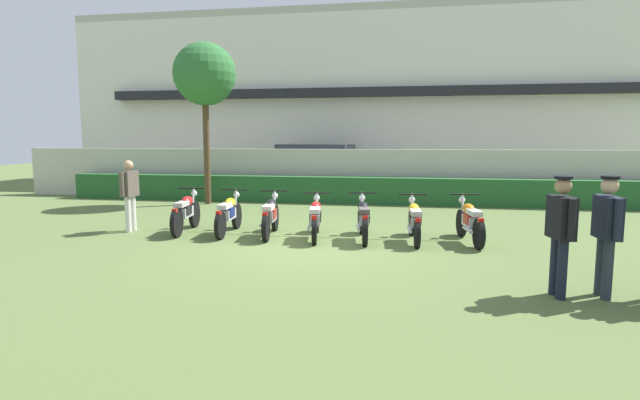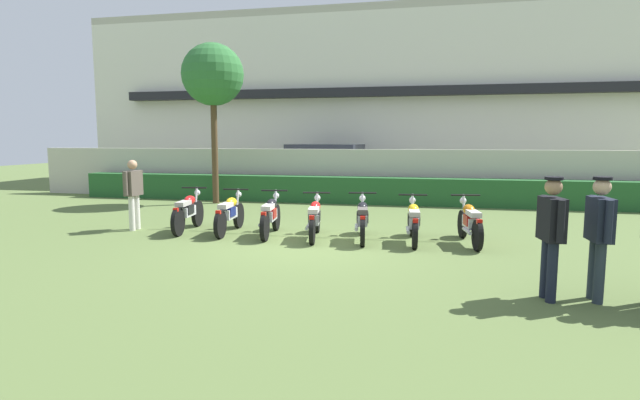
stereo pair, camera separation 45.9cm
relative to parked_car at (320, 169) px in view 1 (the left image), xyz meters
The scene contains 16 objects.
ground 9.39m from the parked_car, 81.12° to the right, with size 60.00×60.00×0.00m, color #566B38.
building 5.80m from the parked_car, 73.50° to the left, with size 25.53×6.50×7.49m.
compound_wall 2.38m from the parked_car, 52.67° to the right, with size 24.25×0.30×1.75m, color #BCB7A8.
hedge_row 3.01m from the parked_car, 60.90° to the right, with size 19.40×0.70×0.86m, color #235628.
parked_car is the anchor object (origin of this frame).
tree_near_inspector 5.65m from the parked_car, 130.72° to the right, with size 1.97×1.97×5.12m.
motorcycle_in_row_0 8.51m from the parked_car, 100.87° to the right, with size 0.60×1.87×0.97m.
motorcycle_in_row_1 8.39m from the parked_car, 93.95° to the right, with size 0.60×1.89×0.95m.
motorcycle_in_row_2 8.46m from the parked_car, 87.24° to the right, with size 0.60×1.86×0.96m.
motorcycle_in_row_3 8.65m from the parked_car, 80.56° to the right, with size 0.60×1.87×0.94m.
motorcycle_in_row_4 8.85m from the parked_car, 74.05° to the right, with size 0.60×1.89×0.96m.
motorcycle_in_row_5 9.19m from the parked_car, 67.75° to the right, with size 0.60×1.85×0.94m.
motorcycle_in_row_6 9.60m from the parked_car, 61.43° to the right, with size 0.60×1.86×0.95m.
inspector_person 8.94m from the parked_car, 108.81° to the right, with size 0.22×0.66×1.62m.
officer_0 13.00m from the parked_car, 65.80° to the right, with size 0.29×0.65×1.62m.
officer_1 13.18m from the parked_car, 63.27° to the right, with size 0.24×0.65×1.63m.
Camera 1 is at (1.89, -9.60, 2.11)m, focal length 28.14 mm.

